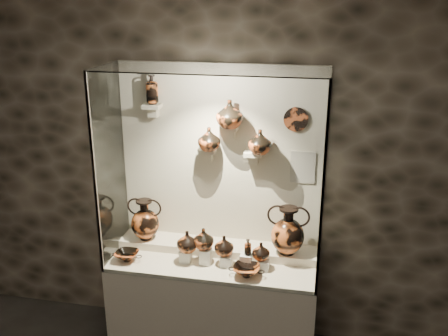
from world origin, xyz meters
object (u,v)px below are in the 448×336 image
at_px(kylix_right, 246,270).
at_px(ovoid_vase_c, 260,142).
at_px(lekythos_small, 248,246).
at_px(amphora_right, 288,231).
at_px(amphora_left, 145,219).
at_px(jug_e, 261,251).
at_px(jug_a, 187,241).
at_px(jug_c, 224,245).
at_px(ovoid_vase_a, 209,139).
at_px(lekythos_tall, 152,88).
at_px(jug_b, 204,238).
at_px(kylix_left, 127,255).
at_px(ovoid_vase_b, 230,114).

bearing_deg(kylix_right, ovoid_vase_c, 100.22).
bearing_deg(lekythos_small, kylix_right, -90.89).
relative_size(amphora_right, kylix_right, 1.52).
xyz_separation_m(amphora_left, jug_e, (1.03, -0.18, -0.10)).
height_order(jug_a, jug_c, jug_a).
bearing_deg(ovoid_vase_a, amphora_right, -23.02).
xyz_separation_m(amphora_right, jug_c, (-0.49, -0.16, -0.10)).
relative_size(amphora_left, jug_a, 2.04).
bearing_deg(lekythos_tall, jug_b, -7.82).
distance_m(jug_a, jug_e, 0.60).
xyz_separation_m(kylix_left, ovoid_vase_a, (0.62, 0.33, 0.93)).
bearing_deg(jug_c, amphora_left, 159.82).
height_order(jug_e, lekythos_tall, lekythos_tall).
bearing_deg(amphora_right, ovoid_vase_c, 179.99).
height_order(lekythos_tall, ovoid_vase_a, lekythos_tall).
height_order(jug_a, ovoid_vase_a, ovoid_vase_a).
xyz_separation_m(amphora_left, jug_a, (0.43, -0.20, -0.06)).
relative_size(ovoid_vase_a, ovoid_vase_b, 0.86).
relative_size(jug_e, ovoid_vase_c, 0.76).
bearing_deg(ovoid_vase_a, ovoid_vase_b, -21.70).
height_order(jug_b, jug_e, jug_b).
xyz_separation_m(jug_c, kylix_right, (0.21, -0.14, -0.12)).
xyz_separation_m(jug_b, ovoid_vase_a, (-0.00, 0.23, 0.77)).
xyz_separation_m(jug_b, kylix_right, (0.37, -0.14, -0.16)).
relative_size(jug_b, ovoid_vase_a, 0.91).
distance_m(jug_e, ovoid_vase_b, 1.11).
xyz_separation_m(amphora_right, jug_e, (-0.19, -0.16, -0.12)).
distance_m(amphora_right, kylix_left, 1.33).
relative_size(kylix_left, lekythos_tall, 0.93).
bearing_deg(lekythos_tall, kylix_left, -90.33).
bearing_deg(ovoid_vase_b, ovoid_vase_a, -163.00).
xyz_separation_m(jug_a, kylix_left, (-0.50, -0.08, -0.14)).
height_order(lekythos_small, ovoid_vase_b, ovoid_vase_b).
bearing_deg(jug_a, jug_b, -9.37).
xyz_separation_m(jug_a, jug_b, (0.13, 0.02, 0.03)).
height_order(jug_b, lekythos_small, jug_b).
relative_size(jug_c, kylix_left, 0.67).
height_order(lekythos_small, lekythos_tall, lekythos_tall).
xyz_separation_m(kylix_left, kylix_right, (1.00, -0.04, 0.00)).
distance_m(jug_e, ovoid_vase_a, 0.98).
distance_m(jug_c, ovoid_vase_b, 1.05).
xyz_separation_m(jug_c, kylix_left, (-0.79, -0.10, -0.12)).
bearing_deg(amphora_right, ovoid_vase_b, -171.11).
bearing_deg(kylix_left, ovoid_vase_b, 41.89).
relative_size(lekythos_tall, ovoid_vase_a, 1.40).
xyz_separation_m(lekythos_tall, ovoid_vase_c, (0.88, -0.04, -0.39)).
bearing_deg(jug_a, lekythos_small, -18.37).
distance_m(jug_a, lekythos_small, 0.49).
height_order(jug_e, ovoid_vase_c, ovoid_vase_c).
relative_size(jug_b, ovoid_vase_c, 0.90).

